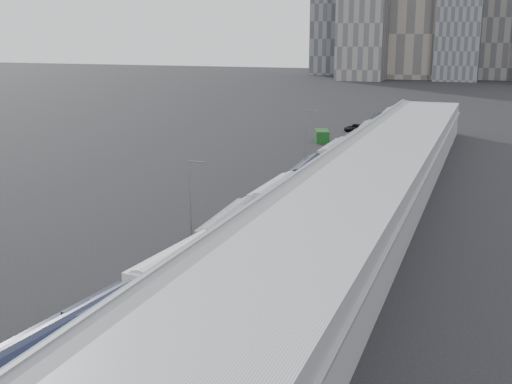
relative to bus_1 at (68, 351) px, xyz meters
The scene contains 21 objects.
sidewalk 36.98m from the bus_1, 78.90° to the left, with size 10.00×170.00×0.12m, color gray.
lane_line 36.45m from the bus_1, 95.34° to the left, with size 0.12×160.00×0.02m, color gold.
depot 37.95m from the bus_1, 72.97° to the left, with size 12.45×160.40×7.20m.
bus_1 is the anchor object (origin of this frame).
bus_2 15.41m from the bus_1, 87.40° to the left, with size 4.05×14.11×4.07m.
bus_3 27.40m from the bus_1, 90.41° to the left, with size 3.39×13.13×3.80m.
bus_4 41.83m from the bus_1, 90.10° to the left, with size 2.93×13.15×3.84m.
bus_5 56.77m from the bus_1, 90.23° to the left, with size 3.26×12.69×3.67m.
bus_6 72.12m from the bus_1, 89.95° to the left, with size 3.00×13.54×3.95m.
bus_7 86.61m from the bus_1, 89.65° to the left, with size 2.87×12.84×3.75m.
bus_8 99.34m from the bus_1, 89.82° to the left, with size 3.44×12.94×3.74m.
bus_9 113.87m from the bus_1, 90.10° to the left, with size 3.68×12.43×3.58m.
bus_10 128.83m from the bus_1, 89.83° to the left, with size 2.95×12.27×3.56m.
tree_1 11.32m from the bus_1, 68.09° to the left, with size 1.43×1.43×3.78m.
tree_2 37.50m from the bus_1, 83.61° to the left, with size 1.48×1.48×3.73m.
tree_3 60.66m from the bus_1, 86.27° to the left, with size 1.94×1.94×4.61m.
tree_4 86.73m from the bus_1, 87.55° to the left, with size 2.40×2.40×5.20m.
street_lamp_near 30.03m from the bus_1, 100.50° to the left, with size 2.04×0.22×8.39m.
street_lamp_far 75.28m from the bus_1, 94.30° to the left, with size 2.04×0.22×8.88m.
shipping_container 95.91m from the bus_1, 94.91° to the left, with size 2.58×5.47×2.39m, color #133E15.
suv 112.94m from the bus_1, 92.62° to the left, with size 2.57×5.58×1.55m, color black.
Camera 1 is at (26.07, -12.08, 21.37)m, focal length 45.00 mm.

